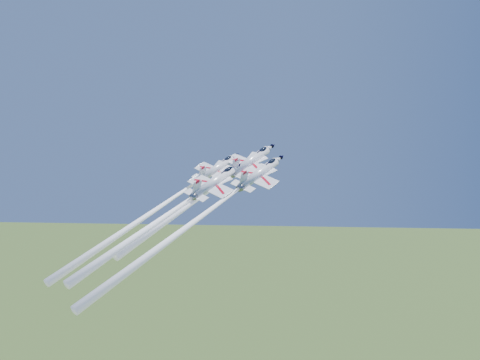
# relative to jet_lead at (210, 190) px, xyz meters

# --- Properties ---
(jet_lead) EXTENTS (21.41, 33.38, 31.54)m
(jet_lead) POSITION_rel_jet_lead_xyz_m (0.00, 0.00, 0.00)
(jet_lead) COLOR white
(jet_left) EXTENTS (21.55, 34.79, 36.70)m
(jet_left) POSITION_rel_jet_lead_xyz_m (-9.46, -4.56, -2.47)
(jet_left) COLOR white
(jet_right) EXTENTS (24.25, 38.91, 40.30)m
(jet_right) POSITION_rel_jet_lead_xyz_m (-0.62, -8.24, -3.60)
(jet_right) COLOR white
(jet_slot) EXTENTS (20.42, 31.72, 29.60)m
(jet_slot) POSITION_rel_jet_lead_xyz_m (-6.94, -8.94, -2.91)
(jet_slot) COLOR white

